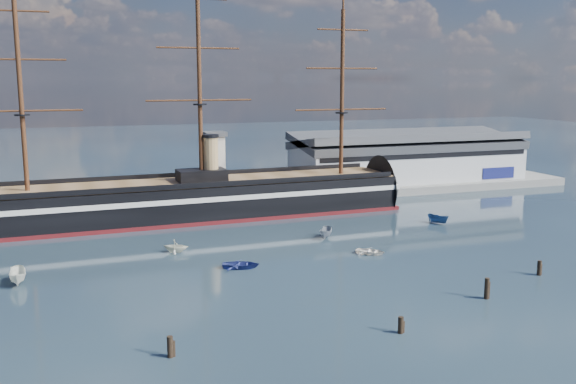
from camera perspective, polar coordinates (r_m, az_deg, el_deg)
name	(u,v)px	position (r m, az deg, el deg)	size (l,w,h in m)	color
ground	(242,238)	(118.91, -4.12, -4.09)	(600.00, 600.00, 0.00)	#18242E
quay	(241,200)	(155.42, -4.19, -0.73)	(180.00, 18.00, 2.00)	slate
warehouse	(408,157)	(176.62, 10.60, 3.05)	(63.00, 21.00, 11.60)	#B7BABC
quay_tower	(215,163)	(149.28, -6.51, 2.58)	(5.00, 5.00, 15.00)	silver
warship	(185,200)	(135.62, -9.18, -0.68)	(113.04, 18.11, 53.94)	black
motorboat_a	(19,284)	(100.35, -22.83, -7.55)	(6.89, 2.52, 2.75)	white
motorboat_b	(241,268)	(100.34, -4.21, -6.77)	(3.59, 1.44, 1.68)	navy
motorboat_c	(326,238)	(118.59, 3.40, -4.12)	(6.05, 2.22, 2.42)	gray
motorboat_d	(176,252)	(110.52, -9.93, -5.31)	(6.72, 2.91, 2.46)	white
motorboat_e	(370,254)	(108.58, 7.32, -5.52)	(3.08, 1.23, 1.44)	white
motorboat_f	(438,223)	(133.71, 13.18, -2.74)	(5.72, 2.10, 2.29)	#294C7E
piling_near_left	(170,357)	(70.91, -10.41, -14.25)	(0.64, 0.64, 3.04)	black
piling_near_mid	(400,333)	(76.90, 9.97, -12.26)	(0.64, 0.64, 2.68)	black
piling_near_right	(486,299)	(90.69, 17.20, -9.06)	(0.64, 0.64, 3.58)	black
piling_far_right	(539,275)	(103.67, 21.40, -6.90)	(0.64, 0.64, 2.95)	black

